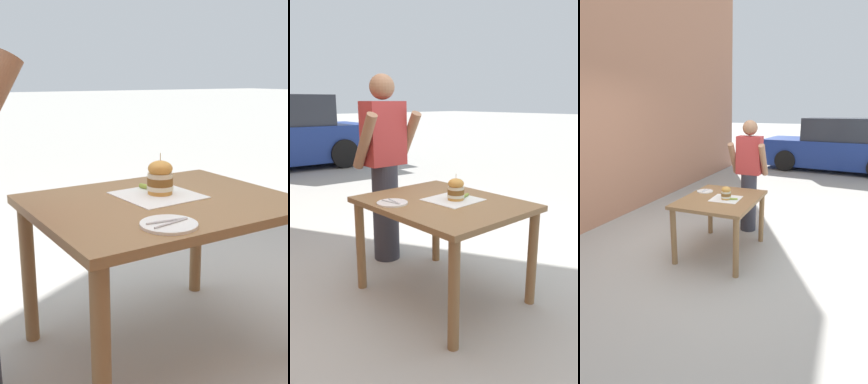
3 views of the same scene
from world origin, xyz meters
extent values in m
plane|color=#ADAAA3|center=(0.00, 0.00, 0.00)|extent=(80.00, 80.00, 0.00)
cube|color=olive|center=(0.00, 0.00, 0.73)|extent=(0.92, 1.16, 0.04)
cylinder|color=olive|center=(-0.40, -0.52, 0.35)|extent=(0.07, 0.07, 0.71)
cylinder|color=olive|center=(0.40, -0.52, 0.35)|extent=(0.07, 0.07, 0.71)
cylinder|color=olive|center=(-0.40, 0.52, 0.35)|extent=(0.07, 0.07, 0.71)
cylinder|color=olive|center=(0.40, 0.52, 0.35)|extent=(0.07, 0.07, 0.71)
cube|color=white|center=(0.08, -0.02, 0.75)|extent=(0.37, 0.37, 0.00)
cylinder|color=gold|center=(0.09, -0.04, 0.76)|extent=(0.12, 0.12, 0.02)
cylinder|color=beige|center=(0.09, -0.04, 0.78)|extent=(0.13, 0.13, 0.02)
cylinder|color=brown|center=(0.09, -0.04, 0.81)|extent=(0.12, 0.12, 0.04)
cylinder|color=beige|center=(0.09, -0.04, 0.84)|extent=(0.12, 0.12, 0.02)
ellipsoid|color=gold|center=(0.09, -0.04, 0.88)|extent=(0.12, 0.12, 0.07)
cylinder|color=#D1B77F|center=(0.09, -0.04, 0.92)|extent=(0.00, 0.00, 0.05)
cylinder|color=#8EA83D|center=(0.19, -0.04, 0.77)|extent=(0.10, 0.05, 0.02)
cylinder|color=white|center=(-0.32, 0.19, 0.76)|extent=(0.22, 0.22, 0.01)
cylinder|color=silver|center=(-0.33, 0.19, 0.77)|extent=(0.04, 0.17, 0.01)
cylinder|color=silver|center=(-0.30, 0.19, 0.77)|extent=(0.03, 0.17, 0.01)
cylinder|color=#33333D|center=(0.09, 0.87, 0.45)|extent=(0.24, 0.24, 0.90)
cube|color=#B73838|center=(0.09, 0.87, 1.18)|extent=(0.36, 0.22, 0.56)
sphere|color=#9E7051|center=(0.09, 0.87, 1.58)|extent=(0.22, 0.22, 0.22)
cylinder|color=#9E7051|center=(-0.14, 0.81, 1.13)|extent=(0.09, 0.34, 0.50)
cylinder|color=#9E7051|center=(0.32, 0.81, 1.13)|extent=(0.09, 0.34, 0.50)
cube|color=tan|center=(-2.35, 1.09, 3.40)|extent=(0.30, 10.00, 6.79)
cube|color=navy|center=(1.03, 6.57, 0.54)|extent=(4.33, 2.06, 0.80)
cube|color=#2D333D|center=(1.18, 6.55, 1.27)|extent=(2.23, 1.74, 0.66)
cylinder|color=black|center=(-0.33, 5.88, 0.32)|extent=(0.66, 0.28, 0.64)
cylinder|color=black|center=(-0.19, 7.49, 0.32)|extent=(0.66, 0.28, 0.64)
cube|color=black|center=(-4.92, 6.78, 0.54)|extent=(4.29, 1.95, 0.80)
cube|color=#2D333D|center=(-4.77, 6.77, 1.27)|extent=(2.19, 1.68, 0.66)
cylinder|color=black|center=(-6.27, 6.05, 0.32)|extent=(0.65, 0.26, 0.64)
cylinder|color=black|center=(-6.17, 7.66, 0.32)|extent=(0.65, 0.26, 0.64)
cylinder|color=black|center=(-3.67, 5.90, 0.32)|extent=(0.65, 0.26, 0.64)
cylinder|color=black|center=(-3.57, 7.51, 0.32)|extent=(0.65, 0.26, 0.64)
camera|label=1|loc=(-1.63, 1.10, 1.29)|focal=42.00mm
camera|label=2|loc=(-1.81, -1.92, 1.46)|focal=35.00mm
camera|label=3|loc=(1.43, -3.36, 1.83)|focal=28.00mm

